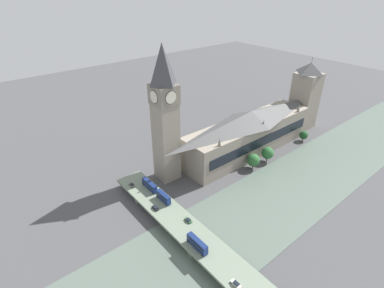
{
  "coord_description": "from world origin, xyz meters",
  "views": [
    {
      "loc": [
        -100.5,
        136.82,
        106.93
      ],
      "look_at": [
        18.68,
        38.97,
        20.41
      ],
      "focal_mm": 28.0,
      "sensor_mm": 36.0,
      "label": 1
    }
  ],
  "objects_px": {
    "clock_tower": "(165,114)",
    "double_decker_bus_rear": "(163,197)",
    "road_bridge": "(200,243)",
    "double_decker_bus_lead": "(197,243)",
    "car_southbound_mid": "(236,284)",
    "parliament_hall": "(249,132)",
    "car_northbound_tail": "(132,185)",
    "victoria_tower": "(305,96)",
    "car_southbound_lead": "(188,220)",
    "car_northbound_lead": "(155,208)",
    "double_decker_bus_mid": "(150,185)"
  },
  "relations": [
    {
      "from": "car_southbound_mid",
      "to": "car_northbound_tail",
      "type": "bearing_deg",
      "value": -0.18
    },
    {
      "from": "parliament_hall",
      "to": "car_southbound_lead",
      "type": "bearing_deg",
      "value": 112.01
    },
    {
      "from": "clock_tower",
      "to": "road_bridge",
      "type": "relative_size",
      "value": 0.61
    },
    {
      "from": "double_decker_bus_rear",
      "to": "car_southbound_lead",
      "type": "relative_size",
      "value": 2.51
    },
    {
      "from": "double_decker_bus_mid",
      "to": "car_northbound_tail",
      "type": "bearing_deg",
      "value": 37.28
    },
    {
      "from": "car_northbound_tail",
      "to": "road_bridge",
      "type": "bearing_deg",
      "value": -176.27
    },
    {
      "from": "road_bridge",
      "to": "car_southbound_mid",
      "type": "distance_m",
      "value": 25.2
    },
    {
      "from": "road_bridge",
      "to": "double_decker_bus_rear",
      "type": "distance_m",
      "value": 32.97
    },
    {
      "from": "victoria_tower",
      "to": "parliament_hall",
      "type": "bearing_deg",
      "value": 90.05
    },
    {
      "from": "road_bridge",
      "to": "car_northbound_lead",
      "type": "height_order",
      "value": "car_northbound_lead"
    },
    {
      "from": "car_northbound_lead",
      "to": "double_decker_bus_mid",
      "type": "bearing_deg",
      "value": -22.91
    },
    {
      "from": "car_southbound_lead",
      "to": "car_southbound_mid",
      "type": "distance_m",
      "value": 38.44
    },
    {
      "from": "clock_tower",
      "to": "car_northbound_lead",
      "type": "height_order",
      "value": "clock_tower"
    },
    {
      "from": "road_bridge",
      "to": "car_southbound_mid",
      "type": "relative_size",
      "value": 28.4
    },
    {
      "from": "road_bridge",
      "to": "car_northbound_tail",
      "type": "bearing_deg",
      "value": 3.73
    },
    {
      "from": "double_decker_bus_mid",
      "to": "car_southbound_lead",
      "type": "bearing_deg",
      "value": -178.88
    },
    {
      "from": "clock_tower",
      "to": "double_decker_bus_rear",
      "type": "distance_m",
      "value": 44.71
    },
    {
      "from": "parliament_hall",
      "to": "double_decker_bus_lead",
      "type": "relative_size",
      "value": 8.9
    },
    {
      "from": "road_bridge",
      "to": "clock_tower",
      "type": "bearing_deg",
      "value": -21.18
    },
    {
      "from": "car_southbound_lead",
      "to": "road_bridge",
      "type": "bearing_deg",
      "value": 164.78
    },
    {
      "from": "road_bridge",
      "to": "car_northbound_lead",
      "type": "distance_m",
      "value": 30.39
    },
    {
      "from": "road_bridge",
      "to": "car_southbound_lead",
      "type": "relative_size",
      "value": 32.02
    },
    {
      "from": "parliament_hall",
      "to": "car_northbound_lead",
      "type": "bearing_deg",
      "value": 99.66
    },
    {
      "from": "parliament_hall",
      "to": "double_decker_bus_rear",
      "type": "height_order",
      "value": "parliament_hall"
    },
    {
      "from": "clock_tower",
      "to": "car_northbound_tail",
      "type": "bearing_deg",
      "value": 92.12
    },
    {
      "from": "double_decker_bus_lead",
      "to": "double_decker_bus_rear",
      "type": "distance_m",
      "value": 35.18
    },
    {
      "from": "road_bridge",
      "to": "car_northbound_tail",
      "type": "height_order",
      "value": "car_northbound_tail"
    },
    {
      "from": "victoria_tower",
      "to": "double_decker_bus_rear",
      "type": "xyz_separation_m",
      "value": [
        -12.18,
        143.05,
        -17.87
      ]
    },
    {
      "from": "car_northbound_tail",
      "to": "car_southbound_mid",
      "type": "distance_m",
      "value": 79.11
    },
    {
      "from": "double_decker_bus_mid",
      "to": "car_northbound_lead",
      "type": "distance_m",
      "value": 17.21
    },
    {
      "from": "road_bridge",
      "to": "double_decker_bus_rear",
      "type": "xyz_separation_m",
      "value": [
        32.64,
        -2.95,
        3.65
      ]
    },
    {
      "from": "car_northbound_tail",
      "to": "car_southbound_lead",
      "type": "height_order",
      "value": "car_southbound_lead"
    },
    {
      "from": "clock_tower",
      "to": "car_northbound_tail",
      "type": "relative_size",
      "value": 19.4
    },
    {
      "from": "double_decker_bus_mid",
      "to": "car_southbound_lead",
      "type": "height_order",
      "value": "double_decker_bus_mid"
    },
    {
      "from": "double_decker_bus_rear",
      "to": "parliament_hall",
      "type": "bearing_deg",
      "value": -81.32
    },
    {
      "from": "car_southbound_mid",
      "to": "victoria_tower",
      "type": "bearing_deg",
      "value": -65.06
    },
    {
      "from": "double_decker_bus_lead",
      "to": "car_southbound_mid",
      "type": "height_order",
      "value": "double_decker_bus_lead"
    },
    {
      "from": "parliament_hall",
      "to": "car_northbound_lead",
      "type": "xyz_separation_m",
      "value": [
        -14.66,
        86.17,
        -9.1
      ]
    },
    {
      "from": "double_decker_bus_mid",
      "to": "car_southbound_mid",
      "type": "relative_size",
      "value": 2.63
    },
    {
      "from": "clock_tower",
      "to": "car_southbound_lead",
      "type": "distance_m",
      "value": 58.25
    },
    {
      "from": "double_decker_bus_lead",
      "to": "car_southbound_lead",
      "type": "height_order",
      "value": "double_decker_bus_lead"
    },
    {
      "from": "parliament_hall",
      "to": "car_southbound_mid",
      "type": "bearing_deg",
      "value": 128.94
    },
    {
      "from": "victoria_tower",
      "to": "road_bridge",
      "type": "relative_size",
      "value": 0.43
    },
    {
      "from": "car_northbound_lead",
      "to": "double_decker_bus_lead",
      "type": "bearing_deg",
      "value": -179.5
    },
    {
      "from": "victoria_tower",
      "to": "car_southbound_lead",
      "type": "relative_size",
      "value": 13.74
    },
    {
      "from": "parliament_hall",
      "to": "car_northbound_tail",
      "type": "distance_m",
      "value": 86.91
    },
    {
      "from": "parliament_hall",
      "to": "double_decker_bus_mid",
      "type": "distance_m",
      "value": 79.85
    },
    {
      "from": "double_decker_bus_mid",
      "to": "car_southbound_mid",
      "type": "bearing_deg",
      "value": 174.63
    },
    {
      "from": "double_decker_bus_rear",
      "to": "car_northbound_lead",
      "type": "bearing_deg",
      "value": 110.61
    },
    {
      "from": "parliament_hall",
      "to": "car_northbound_tail",
      "type": "bearing_deg",
      "value": 83.69
    }
  ]
}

